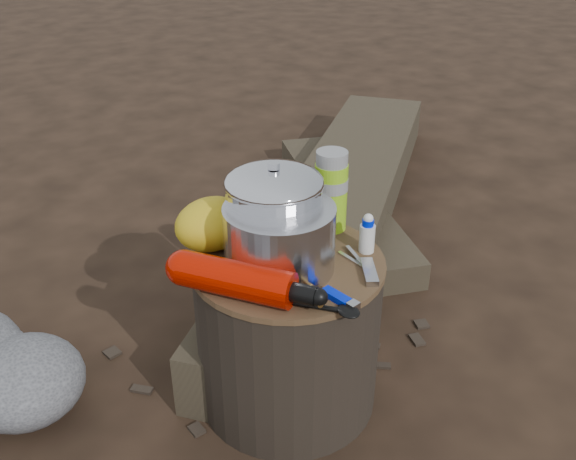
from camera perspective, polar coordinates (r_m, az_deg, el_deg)
ground at (r=1.68m, az=-0.00°, el=-14.41°), size 60.00×60.00×0.00m
stump at (r=1.55m, az=-0.00°, el=-9.04°), size 0.44×0.44×0.40m
log_main at (r=2.37m, az=4.66°, el=2.20°), size 1.90×1.54×0.18m
log_small at (r=2.49m, az=4.83°, el=2.52°), size 0.65×1.14×0.10m
foil_windscreen at (r=1.38m, az=-0.77°, el=-0.70°), size 0.24×0.24×0.15m
camping_pot at (r=1.41m, az=-1.23°, el=1.60°), size 0.21×0.21×0.21m
fuel_bottle at (r=1.31m, az=-4.63°, el=-4.41°), size 0.24×0.31×0.08m
thermos at (r=1.53m, az=3.84°, el=3.47°), size 0.08×0.08×0.20m
travel_mug at (r=1.55m, az=-0.63°, el=2.50°), size 0.08×0.08×0.13m
stuff_sack at (r=1.47m, az=-6.80°, el=0.55°), size 0.18×0.14×0.12m
food_pouch at (r=1.51m, az=-3.52°, el=1.73°), size 0.11×0.05×0.13m
lighter at (r=1.31m, az=4.37°, el=-5.94°), size 0.03×0.09×0.02m
multitool at (r=1.40m, az=7.25°, el=-3.72°), size 0.08×0.10×0.01m
pot_grabber at (r=1.43m, az=6.10°, el=-2.82°), size 0.05×0.12×0.01m
spork at (r=1.29m, az=2.08°, el=-6.72°), size 0.13×0.15×0.01m
squeeze_bottle at (r=1.46m, az=7.07°, el=-0.45°), size 0.04×0.04×0.08m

